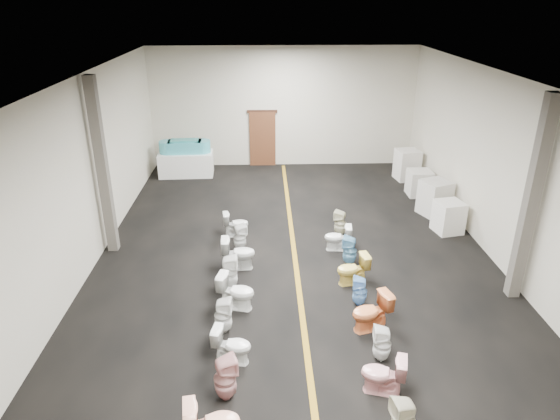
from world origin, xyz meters
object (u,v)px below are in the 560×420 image
Objects in this scene: toilet_left_10 at (236,224)px; toilet_right_6 at (360,291)px; toilet_left_7 at (229,272)px; toilet_right_10 at (340,223)px; toilet_left_9 at (240,238)px; toilet_right_7 at (353,269)px; toilet_left_5 at (223,316)px; toilet_right_8 at (350,251)px; toilet_right_3 at (383,375)px; toilet_left_3 at (225,378)px; appliance_crate_c at (419,183)px; toilet_right_4 at (382,344)px; appliance_crate_d at (407,165)px; toilet_right_9 at (338,238)px; bathtub at (185,147)px; toilet_left_4 at (232,345)px; toilet_left_6 at (236,292)px; appliance_crate_a at (448,217)px; display_table at (186,164)px; toilet_left_8 at (238,253)px; appliance_crate_b at (435,198)px; toilet_right_5 at (371,312)px; toilet_right_2 at (403,420)px.

toilet_right_6 is at bearing -148.39° from toilet_left_10.
toilet_right_10 is at bearing -47.15° from toilet_left_7.
toilet_right_7 is at bearing -146.11° from toilet_left_9.
toilet_left_5 reaches higher than toilet_right_10.
toilet_right_7 is at bearing 15.67° from toilet_right_8.
toilet_left_10 is 0.94× the size of toilet_right_3.
toilet_left_3 reaches higher than toilet_right_3.
appliance_crate_c is 8.70m from toilet_right_4.
appliance_crate_d is 6.29m from toilet_right_9.
bathtub is 2.56× the size of toilet_left_9.
toilet_left_3 is at bearing -177.14° from toilet_left_7.
toilet_left_4 is 0.93× the size of toilet_left_5.
toilet_left_6 reaches higher than toilet_right_9.
toilet_right_4 is 3.55m from toilet_right_8.
appliance_crate_a is at bearing -90.00° from appliance_crate_d.
toilet_left_9 is (0.16, 1.86, -0.05)m from toilet_left_7.
toilet_right_3 reaches higher than toilet_right_4.
toilet_right_10 is at bearing -174.46° from toilet_right_4.
display_table is 8.48m from toilet_right_8.
toilet_left_4 is at bearing -125.56° from appliance_crate_c.
toilet_right_10 is (4.97, -5.24, -0.07)m from display_table.
toilet_right_6 is (2.82, -3.48, -0.01)m from toilet_left_10.
toilet_right_10 reaches higher than toilet_left_9.
toilet_left_3 is 5.20m from toilet_right_8.
toilet_left_8 is at bearing 157.22° from toilet_left_9.
appliance_crate_c is 5.52m from toilet_right_8.
toilet_left_7 is at bearing -17.73° from toilet_left_3.
appliance_crate_b is at bearing -31.06° from toilet_left_4.
toilet_right_5 is (4.96, -9.50, -0.67)m from bathtub.
toilet_right_4 is (-3.06, -9.70, -0.18)m from appliance_crate_d.
toilet_right_7 is at bearing -165.73° from toilet_right_3.
toilet_right_7 is (-0.08, 1.72, -0.03)m from toilet_right_5.
toilet_left_7 is 5.18m from toilet_right_2.
display_table is 2.59× the size of toilet_right_8.
appliance_crate_d is 1.53× the size of toilet_left_4.
toilet_right_5 reaches higher than toilet_right_6.
toilet_left_3 reaches higher than toilet_right_5.
display_table is 10.72m from toilet_right_5.
appliance_crate_c is 1.12× the size of toilet_right_8.
toilet_left_9 is 4.42m from toilet_right_5.
toilet_left_5 is 2.98m from toilet_right_6.
toilet_left_8 is 1.17× the size of toilet_left_10.
toilet_right_10 is at bearing -24.35° from toilet_left_6.
toilet_left_6 is (0.22, 0.84, 0.02)m from toilet_left_5.
toilet_right_8 is (0.07, 1.77, 0.04)m from toilet_right_6.
toilet_right_4 is at bearing -110.59° from appliance_crate_c.
toilet_right_5 is at bearing -164.55° from toilet_left_9.
toilet_right_10 is (2.78, 6.04, -0.04)m from toilet_left_3.
toilet_right_2 is (2.69, -0.96, -0.01)m from toilet_left_3.
toilet_right_6 is at bearing -157.22° from toilet_left_9.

